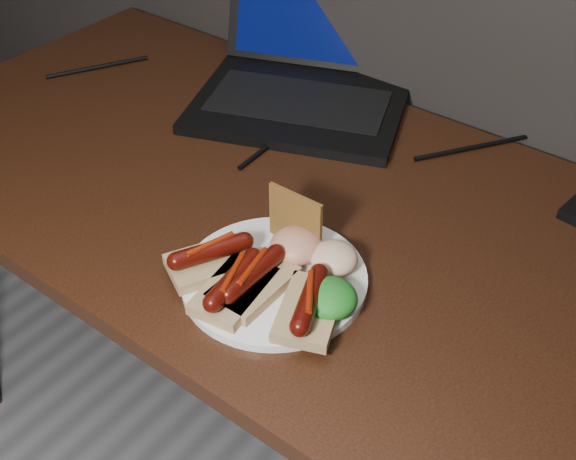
# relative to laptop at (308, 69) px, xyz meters

# --- Properties ---
(desk) EXTENTS (1.40, 0.70, 0.75)m
(desk) POSITION_rel_laptop_xyz_m (0.14, -0.27, -0.14)
(desk) COLOR #361D0D
(desk) RESTS_ON ground
(laptop) EXTENTS (0.48, 0.47, 0.25)m
(laptop) POSITION_rel_laptop_xyz_m (0.00, 0.00, 0.00)
(laptop) COLOR black
(laptop) RESTS_ON desk
(desk_cables) EXTENTS (1.09, 0.38, 0.01)m
(desk_cables) POSITION_rel_laptop_xyz_m (0.12, -0.10, -0.05)
(desk_cables) COLOR black
(desk_cables) RESTS_ON desk
(plate) EXTENTS (0.30, 0.30, 0.01)m
(plate) POSITION_rel_laptop_xyz_m (0.26, -0.44, -0.04)
(plate) COLOR white
(plate) RESTS_ON desk
(bread_sausage_left) EXTENTS (0.12, 0.13, 0.04)m
(bread_sausage_left) POSITION_rel_laptop_xyz_m (0.19, -0.47, -0.02)
(bread_sausage_left) COLOR tan
(bread_sausage_left) RESTS_ON plate
(bread_sausage_center) EXTENTS (0.07, 0.12, 0.04)m
(bread_sausage_center) POSITION_rel_laptop_xyz_m (0.26, -0.47, -0.02)
(bread_sausage_center) COLOR tan
(bread_sausage_center) RESTS_ON plate
(bread_sausage_right) EXTENTS (0.11, 0.13, 0.04)m
(bread_sausage_right) POSITION_rel_laptop_xyz_m (0.34, -0.47, -0.02)
(bread_sausage_right) COLOR tan
(bread_sausage_right) RESTS_ON plate
(bread_sausage_extra) EXTENTS (0.09, 0.12, 0.04)m
(bread_sausage_extra) POSITION_rel_laptop_xyz_m (0.25, -0.50, -0.02)
(bread_sausage_extra) COLOR tan
(bread_sausage_extra) RESTS_ON plate
(crispbread) EXTENTS (0.08, 0.01, 0.08)m
(crispbread) POSITION_rel_laptop_xyz_m (0.25, -0.37, 0.00)
(crispbread) COLOR #915E27
(crispbread) RESTS_ON plate
(salad_greens) EXTENTS (0.07, 0.07, 0.04)m
(salad_greens) POSITION_rel_laptop_xyz_m (0.36, -0.44, -0.02)
(salad_greens) COLOR #185210
(salad_greens) RESTS_ON plate
(salsa_mound) EXTENTS (0.07, 0.07, 0.04)m
(salsa_mound) POSITION_rel_laptop_xyz_m (0.27, -0.39, -0.02)
(salsa_mound) COLOR #9F110F
(salsa_mound) RESTS_ON plate
(coleslaw_mound) EXTENTS (0.06, 0.06, 0.04)m
(coleslaw_mound) POSITION_rel_laptop_xyz_m (0.32, -0.38, -0.02)
(coleslaw_mound) COLOR silver
(coleslaw_mound) RESTS_ON plate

